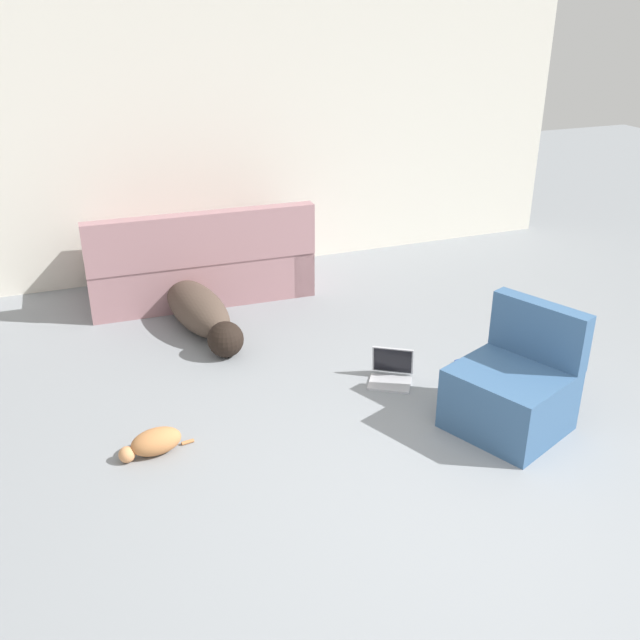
{
  "coord_description": "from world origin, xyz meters",
  "views": [
    {
      "loc": [
        -1.96,
        -2.48,
        2.66
      ],
      "look_at": [
        -0.3,
        1.82,
        0.53
      ],
      "focal_mm": 40.0,
      "sensor_mm": 36.0,
      "label": 1
    }
  ],
  "objects": [
    {
      "name": "ground_plane",
      "position": [
        0.0,
        0.0,
        0.0
      ],
      "size": [
        20.0,
        20.0,
        0.0
      ],
      "primitive_type": "plane",
      "color": "gray"
    },
    {
      "name": "wall_back",
      "position": [
        0.0,
        4.49,
        1.39
      ],
      "size": [
        6.95,
        0.06,
        2.78
      ],
      "color": "silver",
      "rests_on": "ground_plane"
    },
    {
      "name": "couch",
      "position": [
        -0.75,
        3.84,
        0.28
      ],
      "size": [
        2.08,
        0.95,
        0.9
      ],
      "rotation": [
        0.0,
        0.0,
        3.11
      ],
      "color": "#A3757A",
      "rests_on": "ground_plane"
    },
    {
      "name": "dog",
      "position": [
        -0.91,
        3.07,
        0.17
      ],
      "size": [
        0.55,
        1.64,
        0.35
      ],
      "rotation": [
        0.0,
        0.0,
        4.85
      ],
      "color": "#4C3D33",
      "rests_on": "ground_plane"
    },
    {
      "name": "cat",
      "position": [
        -1.59,
        1.38,
        0.08
      ],
      "size": [
        0.49,
        0.23,
        0.17
      ],
      "rotation": [
        0.0,
        0.0,
        3.29
      ],
      "color": "#BC7A47",
      "rests_on": "ground_plane"
    },
    {
      "name": "laptop_open",
      "position": [
        0.23,
        1.7,
        0.08
      ],
      "size": [
        0.42,
        0.42,
        0.24
      ],
      "rotation": [
        0.0,
        0.0,
        -0.58
      ],
      "color": "#B7B7BC",
      "rests_on": "ground_plane"
    },
    {
      "name": "book_blue",
      "position": [
        0.92,
        1.68,
        0.01
      ],
      "size": [
        0.22,
        0.19,
        0.02
      ],
      "rotation": [
        0.0,
        0.0,
        0.14
      ],
      "color": "#28428E",
      "rests_on": "ground_plane"
    },
    {
      "name": "side_chair",
      "position": [
        0.69,
        0.85,
        0.28
      ],
      "size": [
        0.88,
        0.88,
        0.83
      ],
      "rotation": [
        0.0,
        0.0,
        5.11
      ],
      "color": "#385B84",
      "rests_on": "ground_plane"
    }
  ]
}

